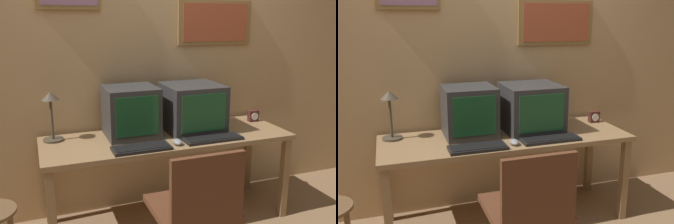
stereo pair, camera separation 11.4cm
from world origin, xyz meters
The scene contains 9 objects.
wall_back centered at (0.00, 1.14, 1.30)m, with size 8.00×0.08×2.60m.
desk centered at (0.00, 0.76, 0.64)m, with size 1.90×0.64×0.71m.
monitor_left centered at (-0.26, 0.87, 0.90)m, with size 0.39×0.37×0.38m.
monitor_right centered at (0.24, 0.84, 0.90)m, with size 0.44×0.44×0.37m.
keyboard_main centered at (-0.28, 0.54, 0.72)m, with size 0.41×0.17×0.03m.
keyboard_side centered at (0.28, 0.55, 0.72)m, with size 0.44×0.15×0.03m.
mouse_near_keyboard centered at (-0.01, 0.55, 0.73)m, with size 0.07×0.10×0.04m.
desk_clock centered at (0.85, 0.89, 0.76)m, with size 0.09×0.05×0.10m.
desk_lamp centered at (-0.84, 0.95, 0.95)m, with size 0.15×0.15×0.37m.
Camera 2 is at (-0.84, -1.85, 1.61)m, focal length 40.00 mm.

